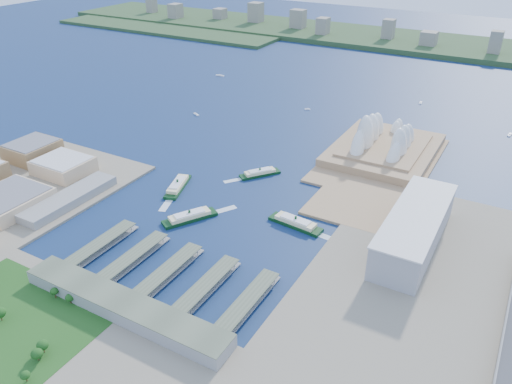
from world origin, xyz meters
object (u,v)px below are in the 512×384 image
Objects in this scene: opera_house at (386,133)px; ferry_a at (178,184)px; ferry_d at (296,221)px; toaster_building at (414,229)px; ferry_b at (260,172)px; ferry_c at (190,215)px.

opera_house reaches higher than ferry_a.
opera_house is 225.67m from ferry_d.
toaster_building is 217.52m from ferry_b.
ferry_d is at bearing -5.91° from ferry_b.
ferry_a is (-187.51, -217.64, -26.29)m from opera_house.
opera_house is 288.48m from ferry_a.
opera_house reaches higher than ferry_b.
toaster_building is (90.00, -200.00, -11.50)m from opera_house.
opera_house is at bearing 86.47° from ferry_b.
toaster_building is at bearing -65.77° from opera_house.
ferry_c is (55.31, -50.82, 0.02)m from ferry_a.
opera_house is at bearing 30.78° from ferry_a.
opera_house is 183.84m from ferry_b.
toaster_building is 2.57× the size of ferry_a.
ferry_a is (-277.51, -17.64, -14.79)m from toaster_building.
opera_house reaches higher than toaster_building.
ferry_a reaches higher than ferry_b.
ferry_b is at bearing -65.57° from ferry_c.
ferry_a is 1.15× the size of ferry_b.
ferry_b is 0.87× the size of ferry_c.
ferry_a is at bearing -94.30° from ferry_b.
ferry_d is (-117.30, -22.46, -14.79)m from toaster_building.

